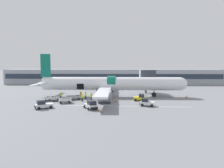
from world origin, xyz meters
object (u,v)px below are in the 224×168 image
at_px(ground_crew_supervisor, 81,94).
at_px(suitcase_on_tarmac_upright, 62,100).
at_px(baggage_cart_queued, 52,99).
at_px(ground_crew_driver, 91,97).
at_px(baggage_tug_lead, 43,105).
at_px(baggage_cart_empty, 66,101).
at_px(airplane, 109,84).
at_px(baggage_cart_loading, 74,97).
at_px(baggage_tug_mid, 91,105).
at_px(ground_crew_loader_b, 82,98).
at_px(baggage_tug_spare, 140,98).
at_px(ground_crew_loader_a, 86,95).
at_px(baggage_tug_rear, 147,103).
at_px(ground_crew_helper, 61,95).

relative_size(ground_crew_supervisor, suitcase_on_tarmac_upright, 2.59).
relative_size(baggage_cart_queued, ground_crew_driver, 2.09).
relative_size(baggage_tug_lead, baggage_cart_empty, 1.00).
distance_m(baggage_tug_lead, baggage_cart_queued, 7.84).
bearing_deg(ground_crew_supervisor, airplane, 19.59).
distance_m(baggage_cart_loading, ground_crew_supervisor, 2.69).
xyz_separation_m(airplane, baggage_tug_mid, (-2.73, -14.37, -2.44)).
bearing_deg(baggage_cart_loading, baggage_cart_empty, -101.45).
bearing_deg(suitcase_on_tarmac_upright, airplane, 35.49).
distance_m(baggage_tug_lead, suitcase_on_tarmac_upright, 7.22).
bearing_deg(ground_crew_loader_b, suitcase_on_tarmac_upright, -175.52).
distance_m(baggage_tug_spare, ground_crew_supervisor, 14.31).
distance_m(baggage_cart_queued, ground_crew_driver, 8.78).
height_order(airplane, baggage_cart_queued, airplane).
height_order(baggage_tug_spare, baggage_cart_queued, baggage_tug_spare).
distance_m(airplane, ground_crew_driver, 7.92).
bearing_deg(ground_crew_loader_a, baggage_tug_rear, -27.48).
xyz_separation_m(baggage_tug_lead, ground_crew_helper, (0.37, 9.98, 0.24)).
height_order(baggage_cart_empty, ground_crew_driver, ground_crew_driver).
height_order(baggage_tug_rear, ground_crew_helper, ground_crew_helper).
bearing_deg(baggage_cart_empty, baggage_cart_queued, 144.24).
distance_m(baggage_cart_queued, suitcase_on_tarmac_upright, 2.49).
bearing_deg(baggage_tug_mid, ground_crew_driver, 97.25).
bearing_deg(baggage_tug_spare, baggage_cart_queued, -177.32).
bearing_deg(ground_crew_loader_b, baggage_tug_lead, -128.36).
xyz_separation_m(airplane, ground_crew_supervisor, (-6.82, -2.43, -2.27)).
distance_m(ground_crew_supervisor, ground_crew_helper, 4.75).
distance_m(baggage_tug_mid, baggage_cart_empty, 8.00).
xyz_separation_m(baggage_tug_mid, baggage_tug_spare, (9.87, 8.82, -0.04)).
bearing_deg(baggage_tug_rear, baggage_cart_loading, 157.44).
height_order(baggage_tug_lead, ground_crew_helper, ground_crew_helper).
relative_size(baggage_tug_spare, baggage_cart_empty, 0.83).
distance_m(baggage_tug_lead, ground_crew_driver, 10.93).
height_order(baggage_tug_rear, suitcase_on_tarmac_upright, baggage_tug_rear).
height_order(baggage_tug_rear, ground_crew_driver, ground_crew_driver).
xyz_separation_m(ground_crew_loader_b, ground_crew_driver, (1.99, 0.20, 0.13)).
height_order(baggage_tug_lead, baggage_tug_spare, baggage_tug_lead).
xyz_separation_m(baggage_cart_loading, suitcase_on_tarmac_upright, (-2.19, -2.34, -0.26)).
xyz_separation_m(baggage_tug_rear, ground_crew_supervisor, (-14.63, 8.96, 0.20)).
distance_m(baggage_tug_lead, ground_crew_loader_a, 11.54).
bearing_deg(baggage_tug_rear, baggage_tug_spare, 96.55).
xyz_separation_m(airplane, suitcase_on_tarmac_upright, (-10.10, -7.20, -2.87)).
height_order(baggage_tug_lead, baggage_cart_empty, baggage_tug_lead).
relative_size(ground_crew_loader_a, ground_crew_driver, 0.97).
height_order(baggage_tug_lead, baggage_tug_mid, baggage_tug_mid).
xyz_separation_m(ground_crew_supervisor, ground_crew_helper, (-4.37, -1.86, 0.04)).
xyz_separation_m(ground_crew_loader_a, ground_crew_supervisor, (-1.53, 2.15, -0.09)).
height_order(baggage_tug_mid, ground_crew_supervisor, ground_crew_supervisor).
bearing_deg(baggage_tug_lead, baggage_cart_queued, 96.67).
bearing_deg(ground_crew_loader_b, baggage_tug_spare, 5.79).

